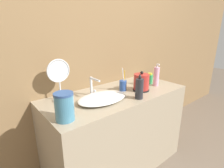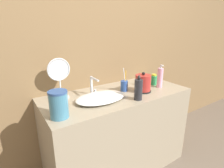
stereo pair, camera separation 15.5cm
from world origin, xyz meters
name	(u,v)px [view 1 (the left image)]	position (x,y,z in m)	size (l,w,h in m)	color
wall_back	(96,38)	(0.00, 0.62, 1.30)	(6.00, 0.04, 2.60)	olive
vanity_counter	(117,131)	(0.00, 0.30, 0.41)	(1.37, 0.60, 0.82)	gray
sink_basin	(102,98)	(-0.21, 0.24, 0.84)	(0.44, 0.28, 0.05)	white
faucet	(93,85)	(-0.21, 0.39, 0.92)	(0.06, 0.14, 0.17)	silver
electric_kettle	(141,83)	(0.22, 0.21, 0.89)	(0.16, 0.16, 0.19)	black
toothbrush_cup	(123,85)	(0.09, 0.32, 0.87)	(0.07, 0.07, 0.23)	#2D519E
lotion_bottle	(156,76)	(0.46, 0.21, 0.92)	(0.06, 0.06, 0.23)	#EAA8C6
shampoo_bottle	(139,88)	(0.05, 0.08, 0.91)	(0.07, 0.07, 0.22)	#28282D
mouthwash_bottle	(150,78)	(0.47, 0.30, 0.87)	(0.07, 0.07, 0.11)	#2D9956
vanity_mirror	(59,78)	(-0.47, 0.48, 1.01)	(0.19, 0.13, 0.35)	silver
water_pitcher	(64,107)	(-0.59, 0.14, 0.91)	(0.13, 0.13, 0.19)	teal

